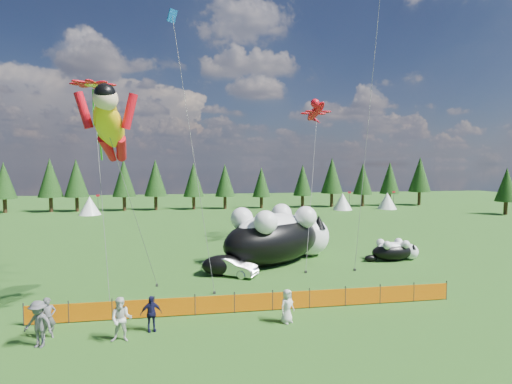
{
  "coord_description": "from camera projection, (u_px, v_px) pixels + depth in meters",
  "views": [
    {
      "loc": [
        -3.22,
        -22.91,
        7.63
      ],
      "look_at": [
        1.3,
        4.0,
        5.72
      ],
      "focal_mm": 28.0,
      "sensor_mm": 36.0,
      "label": 1
    }
  ],
  "objects": [
    {
      "name": "superhero_kite",
      "position": [
        110.0,
        126.0,
        19.45
      ],
      "size": [
        3.98,
        6.84,
        12.01
      ],
      "color": "#E7BA0C",
      "rests_on": "ground"
    },
    {
      "name": "tree_line",
      "position": [
        208.0,
        186.0,
        67.59
      ],
      "size": [
        90.0,
        4.0,
        8.0
      ],
      "primitive_type": null,
      "color": "black",
      "rests_on": "ground"
    },
    {
      "name": "spectator_a",
      "position": [
        48.0,
        318.0,
        17.46
      ],
      "size": [
        0.78,
        0.69,
        1.8
      ],
      "primitive_type": "imported",
      "rotation": [
        0.0,
        0.0,
        0.49
      ],
      "color": "#535357",
      "rests_on": "ground"
    },
    {
      "name": "cat_small",
      "position": [
        395.0,
        250.0,
        31.63
      ],
      "size": [
        4.63,
        1.83,
        1.67
      ],
      "rotation": [
        0.0,
        0.0,
        0.06
      ],
      "color": "black",
      "rests_on": "ground"
    },
    {
      "name": "diamond_kite_a",
      "position": [
        174.0,
        26.0,
        25.93
      ],
      "size": [
        2.92,
        4.74,
        18.31
      ],
      "color": "blue",
      "rests_on": "ground"
    },
    {
      "name": "festival_tents",
      "position": [
        278.0,
        203.0,
        64.67
      ],
      "size": [
        50.0,
        3.2,
        2.8
      ],
      "primitive_type": null,
      "color": "white",
      "rests_on": "ground"
    },
    {
      "name": "cat_large",
      "position": [
        278.0,
        236.0,
        30.84
      ],
      "size": [
        10.9,
        8.44,
        4.39
      ],
      "rotation": [
        0.0,
        0.0,
        0.56
      ],
      "color": "black",
      "rests_on": "ground"
    },
    {
      "name": "spectator_e",
      "position": [
        287.0,
        306.0,
        19.16
      ],
      "size": [
        0.95,
        0.86,
        1.63
      ],
      "primitive_type": "imported",
      "rotation": [
        0.0,
        0.0,
        0.54
      ],
      "color": "silver",
      "rests_on": "ground"
    },
    {
      "name": "gecko_kite",
      "position": [
        316.0,
        112.0,
        38.09
      ],
      "size": [
        5.63,
        13.32,
        16.79
      ],
      "color": "red",
      "rests_on": "ground"
    },
    {
      "name": "spectator_d",
      "position": [
        38.0,
        324.0,
        16.58
      ],
      "size": [
        1.42,
        1.05,
        1.97
      ],
      "primitive_type": "imported",
      "rotation": [
        0.0,
        0.0,
        -0.34
      ],
      "color": "#535357",
      "rests_on": "ground"
    },
    {
      "name": "spectator_b",
      "position": [
        121.0,
        319.0,
        17.12
      ],
      "size": [
        0.97,
        0.61,
        1.93
      ],
      "primitive_type": "imported",
      "rotation": [
        0.0,
        0.0,
        -0.06
      ],
      "color": "silver",
      "rests_on": "ground"
    },
    {
      "name": "flower_kite",
      "position": [
        93.0,
        87.0,
        23.45
      ],
      "size": [
        3.42,
        5.87,
        12.91
      ],
      "color": "red",
      "rests_on": "ground"
    },
    {
      "name": "car",
      "position": [
        230.0,
        266.0,
        27.36
      ],
      "size": [
        3.94,
        3.19,
        1.26
      ],
      "primitive_type": "imported",
      "rotation": [
        0.0,
        0.0,
        1.0
      ],
      "color": "silver",
      "rests_on": "ground"
    },
    {
      "name": "ground",
      "position": [
        246.0,
        293.0,
        23.6
      ],
      "size": [
        160.0,
        160.0,
        0.0
      ],
      "primitive_type": "plane",
      "color": "#0F3609",
      "rests_on": "ground"
    },
    {
      "name": "safety_fence",
      "position": [
        254.0,
        302.0,
        20.61
      ],
      "size": [
        22.06,
        0.06,
        1.1
      ],
      "color": "#262626",
      "rests_on": "ground"
    },
    {
      "name": "spectator_c",
      "position": [
        151.0,
        314.0,
        18.18
      ],
      "size": [
        1.06,
        0.72,
        1.65
      ],
      "primitive_type": "imported",
      "rotation": [
        0.0,
        0.0,
        0.25
      ],
      "color": "#141335",
      "rests_on": "ground"
    }
  ]
}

